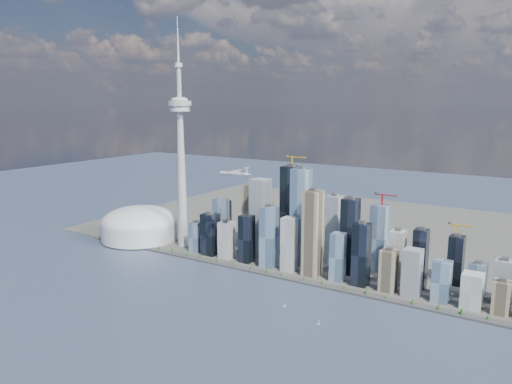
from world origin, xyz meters
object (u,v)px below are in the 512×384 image
Objects in this scene: needle_tower at (181,153)px; airplane at (235,173)px; sailboat_west at (319,323)px; sailboat_east at (285,305)px; dome_stadium at (140,225)px.

airplane is (225.59, -96.17, -19.84)m from needle_tower.
sailboat_east is (-82.22, 32.51, -0.10)m from sailboat_west.
sailboat_west is at bearing -15.84° from sailboat_east.
needle_tower reaches higher than dome_stadium.
needle_tower is 246.04m from airplane.
airplane is (365.59, -86.17, 176.56)m from dome_stadium.
needle_tower is 495.54m from sailboat_east.
needle_tower reaches higher than airplane.
airplane is 287.19m from sailboat_east.
airplane is at bearing -23.09° from needle_tower.
airplane is at bearing 157.62° from sailboat_east.
sailboat_east is at bearing -18.29° from dome_stadium.
dome_stadium is 653.22m from sailboat_west.
dome_stadium reaches higher than sailboat_west.
dome_stadium reaches higher than sailboat_east.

